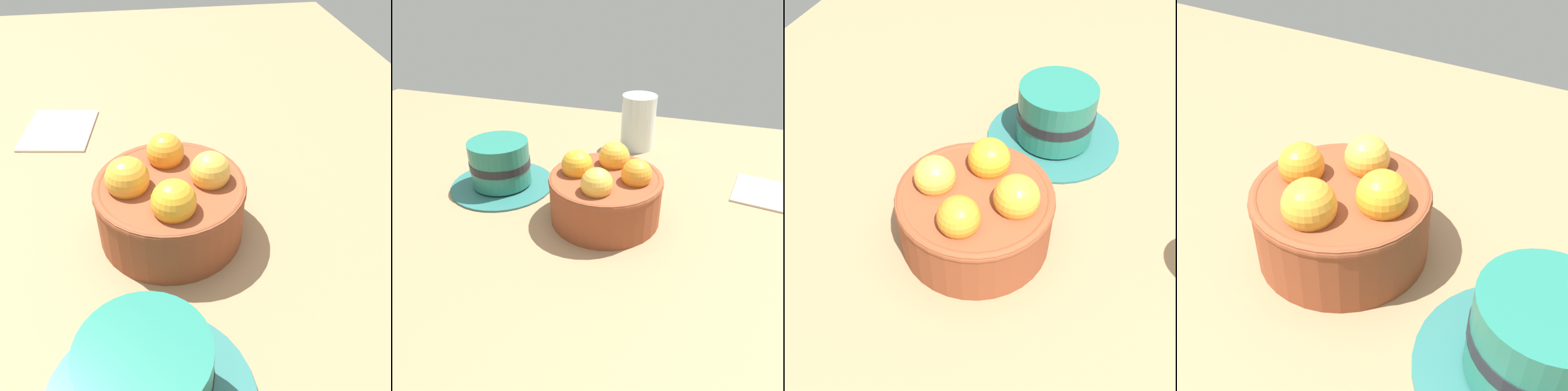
# 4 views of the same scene
# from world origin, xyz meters

# --- Properties ---
(ground_plane) EXTENTS (1.47, 0.86, 0.05)m
(ground_plane) POSITION_xyz_m (0.00, 0.00, -0.02)
(ground_plane) COLOR #997551
(terracotta_bowl) EXTENTS (0.15, 0.15, 0.09)m
(terracotta_bowl) POSITION_xyz_m (-0.00, 0.00, 0.04)
(terracotta_bowl) COLOR brown
(terracotta_bowl) RESTS_ON ground_plane
(coffee_cup) EXTENTS (0.16, 0.16, 0.07)m
(coffee_cup) POSITION_xyz_m (-0.17, 0.03, 0.03)
(coffee_cup) COLOR #2A6863
(coffee_cup) RESTS_ON ground_plane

